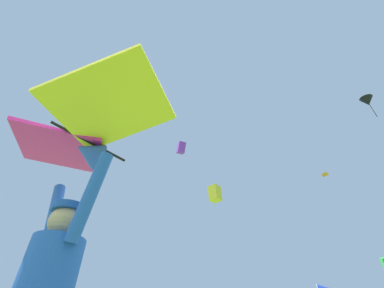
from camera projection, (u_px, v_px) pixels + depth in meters
held_stunt_kite at (84, 135)px, 2.24m from camera, size 1.86×1.17×0.41m
distant_kite_yellow_overhead_distant at (215, 193)px, 17.85m from camera, size 0.79×0.86×1.12m
distant_kite_purple_high_left at (181, 148)px, 28.03m from camera, size 1.34×1.28×1.40m
distant_kite_orange_high_right at (325, 174)px, 34.48m from camera, size 0.96×0.95×0.27m
distant_kite_black_mid_right at (368, 101)px, 24.04m from camera, size 1.39×1.46×2.55m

